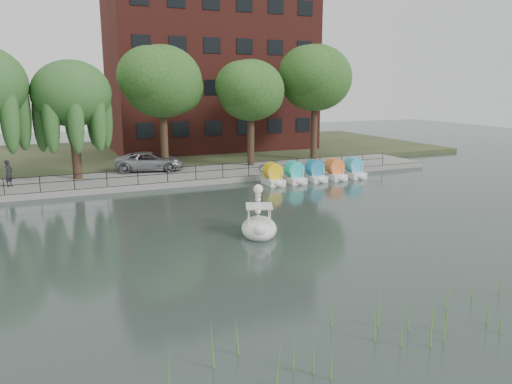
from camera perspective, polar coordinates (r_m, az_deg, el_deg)
ground_plane at (r=23.15m, az=2.88°, el=-5.18°), size 120.00×120.00×0.00m
promenade at (r=37.68m, az=-8.10°, el=1.84°), size 40.00×6.00×0.40m
kerb at (r=34.89m, az=-6.77°, el=1.05°), size 40.00×0.25×0.40m
land_strip at (r=51.14m, az=-12.42°, el=4.39°), size 60.00×22.00×0.36m
railing at (r=34.91m, az=-6.91°, el=2.63°), size 32.00×0.05×1.00m
apartment_building at (r=52.55m, az=-5.14°, el=14.86°), size 20.00×10.07×18.00m
willow_mid at (r=36.79m, az=-20.33°, el=10.45°), size 5.32×5.32×8.15m
broadleaf_center at (r=38.76m, az=-10.70°, el=12.24°), size 6.00×6.00×9.25m
broadleaf_right at (r=40.49m, az=-0.61°, el=11.49°), size 5.40×5.40×8.32m
broadleaf_far at (r=44.33m, az=6.80°, el=12.78°), size 6.30×6.30×9.71m
minivan at (r=39.01m, az=-12.03°, el=3.59°), size 4.13×6.49×1.67m
bicycle at (r=37.68m, az=1.64°, el=3.04°), size 1.02×1.82×1.00m
pedestrian at (r=35.98m, az=-26.42°, el=2.11°), size 0.80×0.86×1.98m
swan_boat at (r=23.42m, az=0.34°, el=-3.71°), size 2.51×3.06×2.23m
pedal_boat_row at (r=36.59m, az=6.76°, el=2.22°), size 7.95×1.70×1.40m
reed_bank at (r=16.96m, az=24.20°, el=-10.80°), size 24.00×2.40×1.20m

